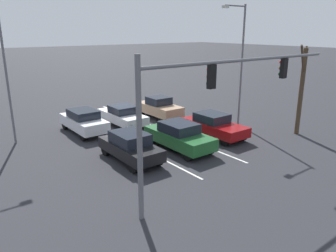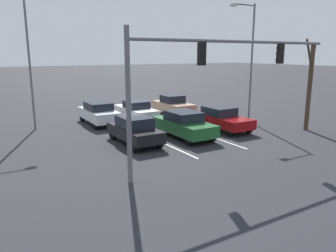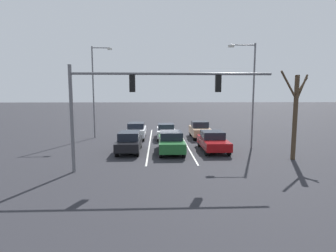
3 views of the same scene
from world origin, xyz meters
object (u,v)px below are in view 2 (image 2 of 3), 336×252
car_white_rightlane_second (99,113)px  car_tan_leftlane_second (173,105)px  car_maroon_leftlane_front (221,118)px  traffic_signal_gantry (204,67)px  car_black_rightlane_front (135,130)px  car_darkgreen_midlane_front (184,124)px  car_silver_midlane_second (136,110)px  street_lamp_right_shoulder (32,51)px  bare_tree_near (310,82)px  street_lamp_left_shoulder (250,56)px

car_white_rightlane_second → car_tan_leftlane_second: size_ratio=1.05×
car_maroon_leftlane_front → traffic_signal_gantry: bearing=43.9°
car_white_rightlane_second → car_black_rightlane_front: bearing=89.5°
car_darkgreen_midlane_front → car_white_rightlane_second: car_darkgreen_midlane_front is taller
car_black_rightlane_front → car_tan_leftlane_second: bearing=-135.8°
car_silver_midlane_second → car_tan_leftlane_second: 3.48m
car_maroon_leftlane_front → car_darkgreen_midlane_front: bearing=7.7°
car_silver_midlane_second → street_lamp_right_shoulder: street_lamp_right_shoulder is taller
car_silver_midlane_second → street_lamp_right_shoulder: size_ratio=0.49×
car_darkgreen_midlane_front → car_silver_midlane_second: 6.33m
car_tan_leftlane_second → car_black_rightlane_front: bearing=44.2°
car_darkgreen_midlane_front → car_black_rightlane_front: bearing=-3.5°
car_maroon_leftlane_front → street_lamp_right_shoulder: street_lamp_right_shoulder is taller
car_darkgreen_midlane_front → car_maroon_leftlane_front: car_darkgreen_midlane_front is taller
car_darkgreen_midlane_front → car_white_rightlane_second: size_ratio=1.06×
car_black_rightlane_front → traffic_signal_gantry: traffic_signal_gantry is taller
car_silver_midlane_second → traffic_signal_gantry: size_ratio=0.40×
car_black_rightlane_front → street_lamp_right_shoulder: 9.06m
car_maroon_leftlane_front → traffic_signal_gantry: size_ratio=0.40×
car_black_rightlane_front → car_silver_midlane_second: size_ratio=0.93×
traffic_signal_gantry → car_maroon_leftlane_front: bearing=-136.1°
car_black_rightlane_front → car_silver_midlane_second: bearing=-116.2°
street_lamp_right_shoulder → bare_tree_near: (-15.50, 9.57, -1.99)m
car_white_rightlane_second → traffic_signal_gantry: size_ratio=0.38×
car_tan_leftlane_second → car_darkgreen_midlane_front: bearing=63.3°
traffic_signal_gantry → car_black_rightlane_front: bearing=-79.5°
car_black_rightlane_front → bare_tree_near: (-11.45, 2.76, 2.40)m
street_lamp_left_shoulder → car_black_rightlane_front: bearing=6.5°
street_lamp_right_shoulder → bare_tree_near: street_lamp_right_shoulder is taller
car_maroon_leftlane_front → car_white_rightlane_second: size_ratio=1.05×
street_lamp_left_shoulder → car_darkgreen_midlane_front: bearing=11.4°
car_tan_leftlane_second → street_lamp_right_shoulder: size_ratio=0.45×
car_black_rightlane_front → car_silver_midlane_second: car_black_rightlane_front is taller
car_white_rightlane_second → street_lamp_right_shoulder: 6.03m
car_white_rightlane_second → car_silver_midlane_second: bearing=178.5°
traffic_signal_gantry → car_darkgreen_midlane_front: bearing=-114.7°
traffic_signal_gantry → street_lamp_right_shoulder: (5.00, -11.94, 0.75)m
car_white_rightlane_second → bare_tree_near: size_ratio=0.73×
traffic_signal_gantry → street_lamp_left_shoulder: (-8.78, -6.24, 0.43)m
street_lamp_right_shoulder → car_silver_midlane_second: bearing=174.6°
traffic_signal_gantry → street_lamp_right_shoulder: size_ratio=1.24×
car_tan_leftlane_second → street_lamp_right_shoulder: 11.43m
street_lamp_right_shoulder → traffic_signal_gantry: bearing=112.7°
car_white_rightlane_second → car_silver_midlane_second: 2.97m
car_darkgreen_midlane_front → car_white_rightlane_second: (3.16, -6.41, 0.02)m
car_maroon_leftlane_front → car_silver_midlane_second: (3.53, -5.88, -0.02)m
car_silver_midlane_second → car_tan_leftlane_second: (-3.47, -0.18, 0.07)m
street_lamp_right_shoulder → car_black_rightlane_front: bearing=120.8°
car_tan_leftlane_second → street_lamp_left_shoulder: bearing=121.9°
traffic_signal_gantry → car_tan_leftlane_second: bearing=-115.9°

